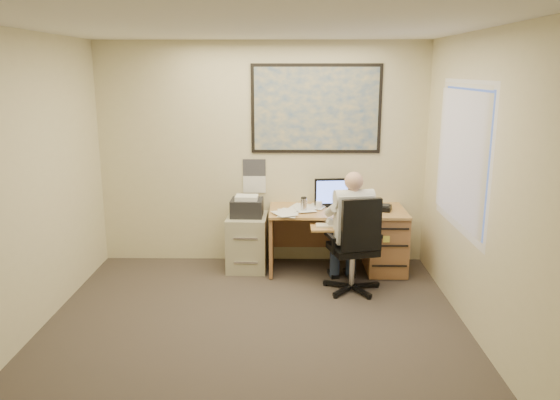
{
  "coord_description": "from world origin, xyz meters",
  "views": [
    {
      "loc": [
        0.3,
        -4.36,
        2.36
      ],
      "look_at": [
        0.23,
        1.3,
        1.0
      ],
      "focal_mm": 35.0,
      "sensor_mm": 36.0,
      "label": 1
    }
  ],
  "objects_px": {
    "desk": "(365,234)",
    "person": "(353,232)",
    "filing_cabinet": "(247,237)",
    "office_chair": "(351,264)"
  },
  "relations": [
    {
      "from": "office_chair",
      "to": "person",
      "type": "height_order",
      "value": "person"
    },
    {
      "from": "desk",
      "to": "filing_cabinet",
      "type": "distance_m",
      "value": 1.41
    },
    {
      "from": "filing_cabinet",
      "to": "office_chair",
      "type": "xyz_separation_m",
      "value": [
        1.18,
        -0.71,
        -0.07
      ]
    },
    {
      "from": "desk",
      "to": "office_chair",
      "type": "relative_size",
      "value": 1.48
    },
    {
      "from": "office_chair",
      "to": "person",
      "type": "bearing_deg",
      "value": 67.45
    },
    {
      "from": "desk",
      "to": "filing_cabinet",
      "type": "bearing_deg",
      "value": 178.99
    },
    {
      "from": "desk",
      "to": "office_chair",
      "type": "height_order",
      "value": "desk"
    },
    {
      "from": "desk",
      "to": "person",
      "type": "relative_size",
      "value": 1.22
    },
    {
      "from": "person",
      "to": "filing_cabinet",
      "type": "bearing_deg",
      "value": 142.33
    },
    {
      "from": "desk",
      "to": "person",
      "type": "distance_m",
      "value": 0.68
    }
  ]
}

